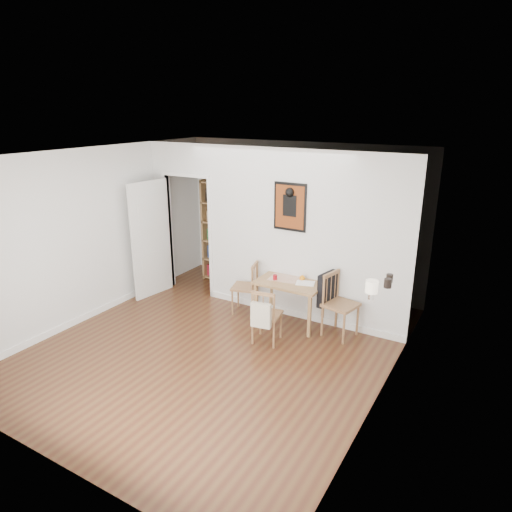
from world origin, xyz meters
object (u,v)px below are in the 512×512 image
Objects in this scene: chair_left at (245,287)px; chair_right at (340,304)px; notebook at (305,283)px; mantel_lamp at (372,288)px; chair_front at (267,315)px; bookshelf at (224,232)px; orange_fruit at (302,278)px; ceramic_jar_b at (390,278)px; fireplace at (382,335)px; dining_table at (290,287)px; red_glass at (275,277)px; ceramic_jar_a at (388,283)px.

chair_left is 0.90× the size of chair_right.
mantel_lamp is at bearing -42.49° from notebook.
chair_right reaches higher than chair_left.
notebook is at bearing 71.20° from chair_front.
bookshelf is 4.06m from mantel_lamp.
ceramic_jar_b is at bearing -25.12° from orange_fruit.
mantel_lamp is at bearing -105.99° from fireplace.
notebook is 2.68× the size of ceramic_jar_b.
mantel_lamp reaches higher than fireplace.
ceramic_jar_b is at bearing -24.35° from bookshelf.
bookshelf is at bearing 151.46° from dining_table.
red_glass and orange_fruit have the same top height.
ceramic_jar_b is (3.45, -1.56, 0.27)m from bookshelf.
ceramic_jar_b is (2.36, -0.54, 0.79)m from chair_left.
chair_left is at bearing -171.74° from orange_fruit.
chair_front is 9.91× the size of red_glass.
chair_front is at bearing 174.26° from fireplace.
red_glass is 0.81× the size of ceramic_jar_b.
dining_table is 0.79× the size of fireplace.
chair_front is 8.04× the size of ceramic_jar_b.
dining_table is at bearing 155.75° from ceramic_jar_a.
ceramic_jar_a is (0.07, 0.43, -0.08)m from mantel_lamp.
notebook is 1.65m from ceramic_jar_a.
chair_left is 10.32× the size of red_glass.
chair_left is (-0.79, 0.00, -0.18)m from dining_table.
chair_front is at bearing 163.31° from mantel_lamp.
dining_table is at bearing 161.08° from ceramic_jar_b.
chair_right is 1.16× the size of chair_front.
ceramic_jar_b is (1.79, -0.49, 0.49)m from red_glass.
ceramic_jar_b is (1.57, -0.54, 0.62)m from dining_table.
chair_left reaches higher than orange_fruit.
chair_front is 1.84m from mantel_lamp.
chair_left reaches higher than notebook.
fireplace is 4.65× the size of notebook.
chair_left reaches higher than red_glass.
ceramic_jar_a reaches higher than red_glass.
chair_left is 2.62m from ceramic_jar_a.
dining_table is 9.90× the size of ceramic_jar_b.
bookshelf is 23.69× the size of orange_fruit.
notebook is 1.24× the size of mantel_lamp.
dining_table is 0.79m from chair_right.
bookshelf reaches higher than red_glass.
mantel_lamp is at bearing -93.74° from ceramic_jar_b.
chair_left reaches higher than dining_table.
ceramic_jar_a reaches higher than orange_fruit.
ceramic_jar_a is (1.59, -0.72, 0.62)m from dining_table.
mantel_lamp reaches higher than ceramic_jar_b.
fireplace is 1.65m from notebook.
chair_front is 3.00× the size of notebook.
notebook is at bearing 11.42° from red_glass.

